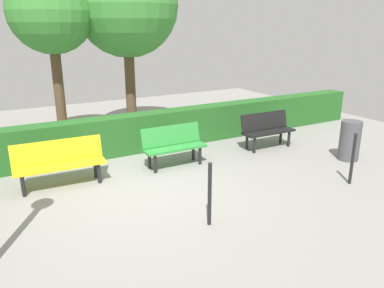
% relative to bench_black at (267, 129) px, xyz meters
% --- Properties ---
extents(ground_plane, '(17.07, 17.07, 0.00)m').
position_rel_bench_black_xyz_m(ground_plane, '(3.69, 0.75, -0.48)').
color(ground_plane, gray).
extents(bench_black, '(1.38, 0.49, 0.86)m').
position_rel_bench_black_xyz_m(bench_black, '(0.00, 0.00, 0.00)').
color(bench_black, black).
rests_on(bench_black, ground_plane).
extents(bench_green, '(1.36, 0.48, 0.86)m').
position_rel_bench_black_xyz_m(bench_green, '(2.57, 0.01, -0.00)').
color(bench_green, '#2D8C38').
rests_on(bench_green, ground_plane).
extents(bench_yellow, '(1.66, 0.53, 0.86)m').
position_rel_bench_black_xyz_m(bench_yellow, '(4.91, -0.08, 0.01)').
color(bench_yellow, yellow).
rests_on(bench_yellow, ground_plane).
extents(hedge_row, '(13.07, 0.50, 0.90)m').
position_rel_bench_black_xyz_m(hedge_row, '(2.58, -1.30, -0.03)').
color(hedge_row, '#266023').
rests_on(hedge_row, ground_plane).
extents(tree_near, '(2.64, 2.64, 4.72)m').
position_rel_bench_black_xyz_m(tree_near, '(2.45, -2.82, 2.90)').
color(tree_near, brown).
rests_on(tree_near, ground_plane).
extents(tree_mid, '(2.01, 2.01, 4.23)m').
position_rel_bench_black_xyz_m(tree_mid, '(4.30, -2.87, 2.71)').
color(tree_mid, brown).
rests_on(tree_mid, ground_plane).
extents(railing_post_near, '(0.06, 0.06, 1.00)m').
position_rel_bench_black_xyz_m(railing_post_near, '(0.07, 2.55, 0.02)').
color(railing_post_near, black).
rests_on(railing_post_near, ground_plane).
extents(railing_post_mid, '(0.06, 0.06, 1.00)m').
position_rel_bench_black_xyz_m(railing_post_mid, '(3.24, 2.55, 0.02)').
color(railing_post_mid, black).
rests_on(railing_post_mid, ground_plane).
extents(trash_bin, '(0.45, 0.45, 0.89)m').
position_rel_bench_black_xyz_m(trash_bin, '(-1.02, 1.61, -0.03)').
color(trash_bin, '#4C4C51').
rests_on(trash_bin, ground_plane).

